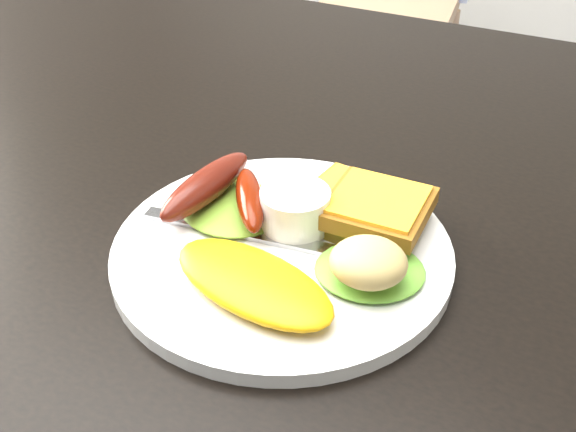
# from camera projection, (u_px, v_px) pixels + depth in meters

# --- Properties ---
(dining_table) EXTENTS (1.20, 0.80, 0.04)m
(dining_table) POSITION_uv_depth(u_px,v_px,m) (261.00, 149.00, 0.69)
(dining_table) COLOR black
(dining_table) RESTS_ON ground
(dining_chair) EXTENTS (0.41, 0.41, 0.04)m
(dining_chair) POSITION_uv_depth(u_px,v_px,m) (385.00, 12.00, 1.88)
(dining_chair) COLOR tan
(dining_chair) RESTS_ON ground
(plate) EXTENTS (0.26, 0.26, 0.01)m
(plate) POSITION_uv_depth(u_px,v_px,m) (282.00, 251.00, 0.51)
(plate) COLOR white
(plate) RESTS_ON dining_table
(lettuce_left) EXTENTS (0.11, 0.11, 0.01)m
(lettuce_left) POSITION_uv_depth(u_px,v_px,m) (232.00, 207.00, 0.54)
(lettuce_left) COLOR #5E971B
(lettuce_left) RESTS_ON plate
(lettuce_right) EXTENTS (0.10, 0.10, 0.01)m
(lettuce_right) POSITION_uv_depth(u_px,v_px,m) (370.00, 270.00, 0.48)
(lettuce_right) COLOR #59A51C
(lettuce_right) RESTS_ON plate
(omelette) EXTENTS (0.14, 0.09, 0.02)m
(omelette) POSITION_uv_depth(u_px,v_px,m) (253.00, 282.00, 0.46)
(omelette) COLOR orange
(omelette) RESTS_ON plate
(sausage_a) EXTENTS (0.04, 0.11, 0.03)m
(sausage_a) POSITION_uv_depth(u_px,v_px,m) (206.00, 185.00, 0.54)
(sausage_a) COLOR #5B1A0B
(sausage_a) RESTS_ON lettuce_left
(sausage_b) EXTENTS (0.07, 0.08, 0.02)m
(sausage_b) POSITION_uv_depth(u_px,v_px,m) (250.00, 199.00, 0.52)
(sausage_b) COLOR #650E03
(sausage_b) RESTS_ON lettuce_left
(ramekin) EXTENTS (0.06, 0.06, 0.03)m
(ramekin) POSITION_uv_depth(u_px,v_px,m) (295.00, 209.00, 0.52)
(ramekin) COLOR white
(ramekin) RESTS_ON plate
(toast_a) EXTENTS (0.09, 0.09, 0.01)m
(toast_a) POSITION_uv_depth(u_px,v_px,m) (353.00, 207.00, 0.54)
(toast_a) COLOR olive
(toast_a) RESTS_ON plate
(toast_b) EXTENTS (0.08, 0.08, 0.01)m
(toast_b) POSITION_uv_depth(u_px,v_px,m) (377.00, 208.00, 0.51)
(toast_b) COLOR olive
(toast_b) RESTS_ON toast_a
(potato_salad) EXTENTS (0.07, 0.06, 0.03)m
(potato_salad) POSITION_uv_depth(u_px,v_px,m) (368.00, 262.00, 0.45)
(potato_salad) COLOR beige
(potato_salad) RESTS_ON lettuce_right
(fork) EXTENTS (0.16, 0.03, 0.00)m
(fork) POSITION_uv_depth(u_px,v_px,m) (238.00, 231.00, 0.52)
(fork) COLOR #ADAFB7
(fork) RESTS_ON plate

